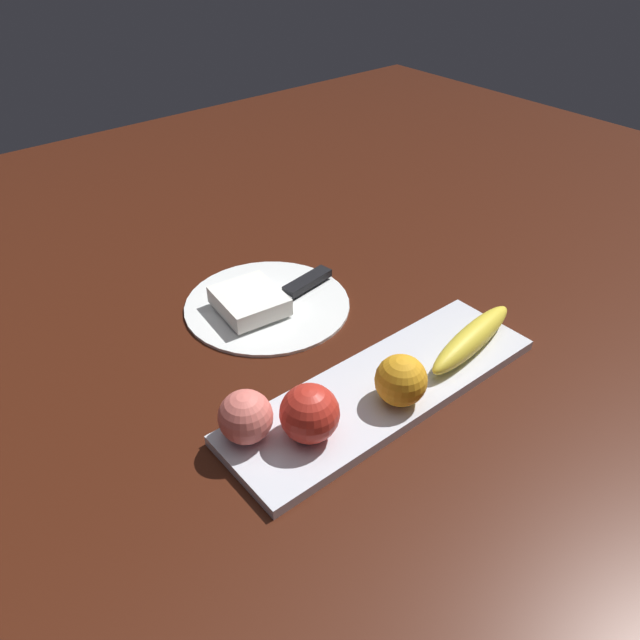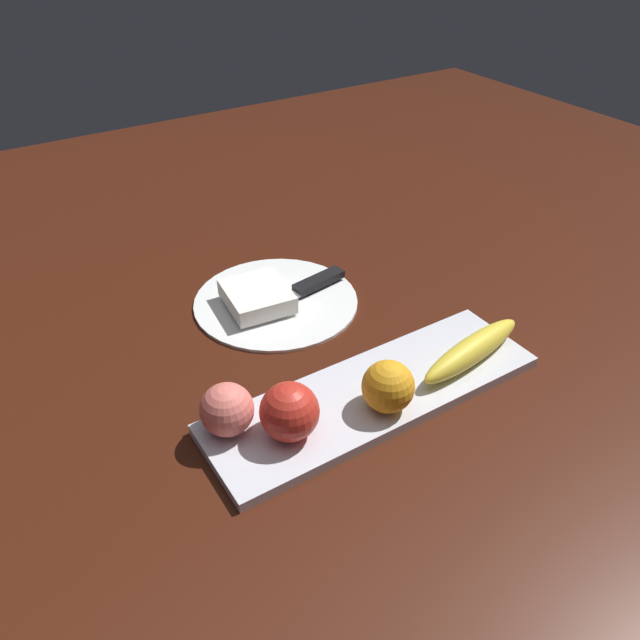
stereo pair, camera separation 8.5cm
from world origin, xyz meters
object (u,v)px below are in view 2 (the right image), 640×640
Objects in this scene: peach at (227,410)px; knife at (311,285)px; fruit_tray at (374,394)px; apple at (289,412)px; orange_near_apple at (385,388)px; dinner_plate at (276,300)px; banana at (472,350)px; folded_napkin at (257,296)px.

knife is (-0.24, -0.21, -0.03)m from peach.
fruit_tray is at bearing 67.65° from knife.
apple is at bearing 142.27° from peach.
dinner_plate is (-0.01, -0.28, -0.04)m from orange_near_apple.
apple is 0.07m from peach.
knife is at bearing -103.73° from fruit_tray.
peach reaches higher than dinner_plate.
banana is at bearing 169.95° from peach.
knife is (0.08, -0.27, -0.02)m from banana.
orange_near_apple is at bearing 158.64° from peach.
fruit_tray is 0.14m from banana.
knife is (-0.07, -0.28, -0.03)m from orange_near_apple.
apple is 0.27m from banana.
knife is at bearing -138.97° from peach.
apple reaches higher than banana.
dinner_plate is 1.38× the size of knife.
fruit_tray is 0.13m from apple.
apple is at bearing 3.80° from fruit_tray.
dinner_plate is (-0.13, -0.26, -0.04)m from apple.
peach is at bearing -10.97° from fruit_tray.
peach is (0.06, -0.04, -0.00)m from apple.
folded_napkin is 0.09m from knife.
fruit_tray is 0.19m from peach.
dinner_plate is at bearing -90.00° from fruit_tray.
peach reaches higher than folded_napkin.
dinner_plate is at bearing 180.00° from folded_napkin.
orange_near_apple is (0.01, 0.03, 0.04)m from fruit_tray.
folded_napkin is at bearing -109.94° from apple.
banana is 0.28m from knife.
fruit_tray is 4.40× the size of folded_napkin.
apple is 0.12m from orange_near_apple.
peach is at bearing 55.16° from folded_napkin.
dinner_plate is 0.06m from knife.
banana is 3.01× the size of peach.
apple is at bearing 64.22° from dinner_plate.
apple is at bearing -11.57° from orange_near_apple.
banana is 2.94× the size of orange_near_apple.
orange_near_apple is 0.29m from dinner_plate.
folded_napkin is at bearing 0.00° from dinner_plate.
banana is 0.33m from peach.
orange_near_apple is at bearing 94.28° from folded_napkin.
banana is at bearing 98.16° from knife.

